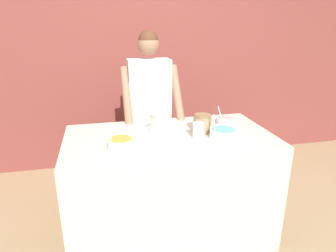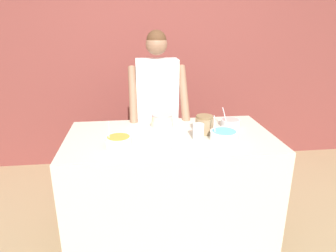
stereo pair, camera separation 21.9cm
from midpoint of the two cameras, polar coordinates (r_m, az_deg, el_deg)
wall_back at (r=3.62m, az=-0.86°, el=12.87°), size 10.00×0.05×2.60m
counter at (r=2.48m, az=2.98°, el=-11.41°), size 1.58×0.84×0.88m
person_baker at (r=2.86m, az=0.13°, el=4.75°), size 0.53×0.46×1.64m
cake at (r=2.31m, az=1.59°, el=0.05°), size 0.34×0.34×0.15m
frosting_bowl_pink at (r=2.55m, az=14.23°, el=0.63°), size 0.16×0.16×0.16m
frosting_bowl_blue at (r=2.24m, az=13.38°, el=-1.75°), size 0.20×0.20×0.18m
frosting_bowl_orange at (r=2.06m, az=-6.40°, el=-3.02°), size 0.18×0.18×0.18m
drinking_glass at (r=2.21m, az=8.64°, el=-1.13°), size 0.08×0.08×0.12m
ceramic_plate at (r=2.08m, az=6.76°, el=-3.93°), size 0.23×0.23×0.01m
stoneware_jar at (r=2.34m, az=9.59°, el=0.23°), size 0.14×0.14×0.14m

